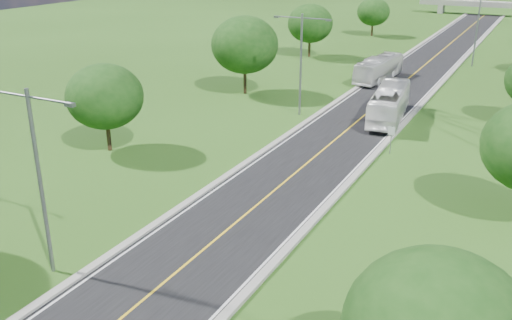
# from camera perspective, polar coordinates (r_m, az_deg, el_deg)

# --- Properties ---
(ground) EXTENTS (260.00, 260.00, 0.00)m
(ground) POSITION_cam_1_polar(r_m,az_deg,el_deg) (70.15, 13.84, 6.89)
(ground) COLOR #264714
(ground) RESTS_ON ground
(road) EXTENTS (8.00, 150.00, 0.06)m
(road) POSITION_cam_1_polar(r_m,az_deg,el_deg) (75.84, 15.00, 7.85)
(road) COLOR black
(road) RESTS_ON ground
(curb_left) EXTENTS (0.50, 150.00, 0.22)m
(curb_left) POSITION_cam_1_polar(r_m,az_deg,el_deg) (76.83, 11.90, 8.34)
(curb_left) COLOR gray
(curb_left) RESTS_ON ground
(curb_right) EXTENTS (0.50, 150.00, 0.22)m
(curb_right) POSITION_cam_1_polar(r_m,az_deg,el_deg) (75.06, 18.17, 7.45)
(curb_right) COLOR gray
(curb_right) RESTS_ON ground
(speed_limit_sign) EXTENTS (0.55, 0.09, 2.40)m
(speed_limit_sign) POSITION_cam_1_polar(r_m,az_deg,el_deg) (47.94, 13.38, 2.39)
(speed_limit_sign) COLOR slate
(speed_limit_sign) RESTS_ON ground
(overpass) EXTENTS (30.00, 3.00, 3.20)m
(overpass) POSITION_cam_1_polar(r_m,az_deg,el_deg) (147.84, 22.00, 14.19)
(overpass) COLOR gray
(overpass) RESTS_ON ground
(streetlight_near_left) EXTENTS (5.90, 0.25, 10.00)m
(streetlight_near_left) POSITION_cam_1_polar(r_m,az_deg,el_deg) (30.40, -20.96, -0.73)
(streetlight_near_left) COLOR slate
(streetlight_near_left) RESTS_ON ground
(streetlight_mid_left) EXTENTS (5.90, 0.25, 10.00)m
(streetlight_mid_left) POSITION_cam_1_polar(r_m,az_deg,el_deg) (56.76, 4.52, 10.31)
(streetlight_mid_left) COLOR slate
(streetlight_mid_left) RESTS_ON ground
(streetlight_far_right) EXTENTS (5.90, 0.25, 10.00)m
(streetlight_far_right) POSITION_cam_1_polar(r_m,az_deg,el_deg) (85.54, 21.29, 12.64)
(streetlight_far_right) COLOR slate
(streetlight_far_right) RESTS_ON ground
(tree_lb) EXTENTS (6.30, 6.30, 7.33)m
(tree_lb) POSITION_cam_1_polar(r_m,az_deg,el_deg) (48.29, -14.88, 6.16)
(tree_lb) COLOR black
(tree_lb) RESTS_ON ground
(tree_lc) EXTENTS (7.56, 7.56, 8.79)m
(tree_lc) POSITION_cam_1_polar(r_m,az_deg,el_deg) (65.13, -1.13, 11.44)
(tree_lc) COLOR black
(tree_lc) RESTS_ON ground
(tree_ld) EXTENTS (6.72, 6.72, 7.82)m
(tree_ld) POSITION_cam_1_polar(r_m,az_deg,el_deg) (87.53, 5.44, 13.44)
(tree_ld) COLOR black
(tree_ld) RESTS_ON ground
(tree_le) EXTENTS (5.88, 5.88, 6.84)m
(tree_le) POSITION_cam_1_polar(r_m,az_deg,el_deg) (109.32, 11.66, 14.32)
(tree_le) COLOR black
(tree_le) RESTS_ON ground
(bus_outbound) EXTENTS (4.21, 11.81, 3.22)m
(bus_outbound) POSITION_cam_1_polar(r_m,az_deg,el_deg) (57.35, 13.19, 5.55)
(bus_outbound) COLOR silver
(bus_outbound) RESTS_ON road
(bus_inbound) EXTENTS (3.49, 10.79, 2.95)m
(bus_inbound) POSITION_cam_1_polar(r_m,az_deg,el_deg) (73.74, 12.18, 8.93)
(bus_inbound) COLOR silver
(bus_inbound) RESTS_ON road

